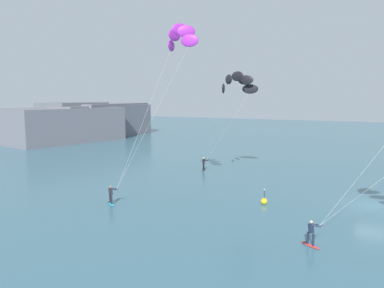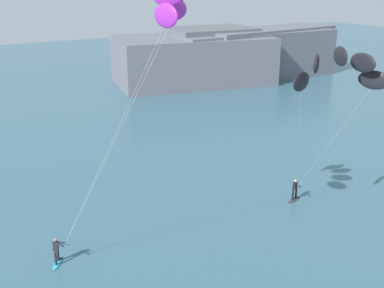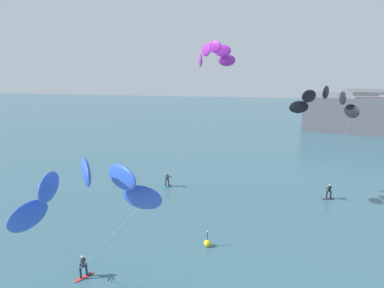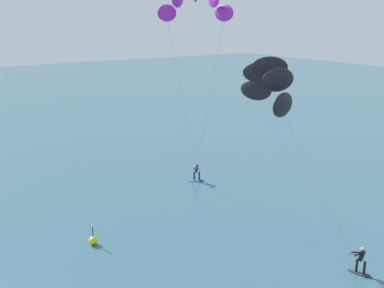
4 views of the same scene
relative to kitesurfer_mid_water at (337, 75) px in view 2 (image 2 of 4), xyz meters
The scene contains 3 objects.
kitesurfer_mid_water is the anchor object (origin of this frame).
kitesurfer_far_out 10.84m from the kitesurfer_mid_water, 167.54° to the left, with size 8.11×7.09×16.12m.
distant_headland 50.52m from the kitesurfer_mid_water, 61.21° to the left, with size 38.40×18.07×8.18m.
Camera 2 is at (-15.81, -4.42, 16.10)m, focal length 45.55 mm.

